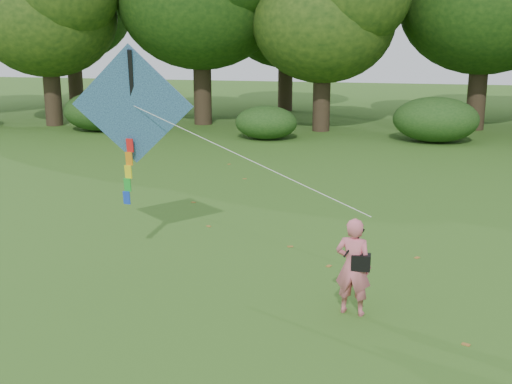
# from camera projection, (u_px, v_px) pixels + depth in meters

# --- Properties ---
(ground) EXTENTS (100.00, 100.00, 0.00)m
(ground) POSITION_uv_depth(u_px,v_px,m) (296.00, 314.00, 10.39)
(ground) COLOR #265114
(ground) RESTS_ON ground
(man_kite_flyer) EXTENTS (0.65, 0.49, 1.61)m
(man_kite_flyer) POSITION_uv_depth(u_px,v_px,m) (353.00, 267.00, 10.25)
(man_kite_flyer) COLOR #DC6778
(man_kite_flyer) RESTS_ON ground
(bystander_left) EXTENTS (1.05, 0.90, 1.89)m
(bystander_left) POSITION_uv_depth(u_px,v_px,m) (120.00, 112.00, 28.76)
(bystander_left) COLOR #282D36
(bystander_left) RESTS_ON ground
(crossbody_bag) EXTENTS (0.43, 0.20, 0.67)m
(crossbody_bag) POSITION_uv_depth(u_px,v_px,m) (361.00, 261.00, 10.17)
(crossbody_bag) COLOR black
(crossbody_bag) RESTS_ON ground
(flying_kite) EXTENTS (5.68, 1.85, 3.07)m
(flying_kite) POSITION_uv_depth(u_px,v_px,m) (133.00, 108.00, 11.99)
(flying_kite) COLOR #2972B4
(flying_kite) RESTS_ON ground
(tree_line) EXTENTS (54.70, 15.30, 9.48)m
(tree_line) POSITION_uv_depth(u_px,v_px,m) (408.00, 7.00, 30.36)
(tree_line) COLOR #3A2D1E
(tree_line) RESTS_ON ground
(shrub_band) EXTENTS (39.15, 3.22, 1.88)m
(shrub_band) POSITION_uv_depth(u_px,v_px,m) (345.00, 120.00, 27.01)
(shrub_band) COLOR #264919
(shrub_band) RESTS_ON ground
(fallen_leaves) EXTENTS (9.62, 12.17, 0.01)m
(fallen_leaves) POSITION_uv_depth(u_px,v_px,m) (329.00, 228.00, 14.96)
(fallen_leaves) COLOR olive
(fallen_leaves) RESTS_ON ground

